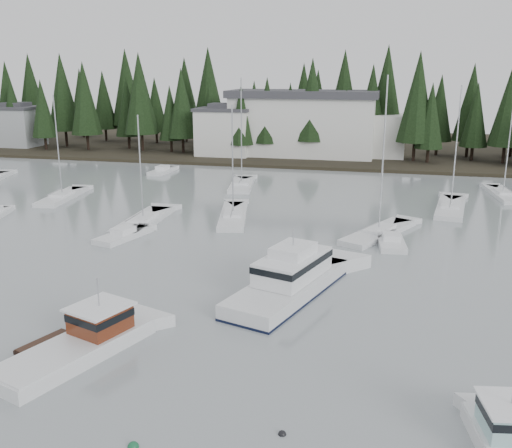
% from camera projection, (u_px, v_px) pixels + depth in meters
% --- Properties ---
extents(far_shore_land, '(240.00, 54.00, 1.00)m').
position_uv_depth(far_shore_land, '(340.00, 147.00, 111.64)').
color(far_shore_land, black).
rests_on(far_shore_land, ground).
extents(conifer_treeline, '(200.00, 22.00, 20.00)m').
position_uv_depth(conifer_treeline, '(334.00, 155.00, 101.33)').
color(conifer_treeline, black).
rests_on(conifer_treeline, ground).
extents(house_west, '(9.54, 7.42, 8.75)m').
position_uv_depth(house_west, '(225.00, 131.00, 97.65)').
color(house_west, silver).
rests_on(house_west, ground).
extents(house_far_west, '(8.48, 7.42, 8.25)m').
position_uv_depth(house_far_west, '(18.00, 125.00, 109.16)').
color(house_far_west, '#999EA0').
rests_on(house_far_west, ground).
extents(harbor_inn, '(29.50, 11.50, 10.90)m').
position_uv_depth(harbor_inn, '(315.00, 124.00, 97.06)').
color(harbor_inn, silver).
rests_on(harbor_inn, ground).
extents(lobster_boat_brown, '(6.40, 9.58, 4.49)m').
position_uv_depth(lobster_boat_brown, '(81.00, 345.00, 30.69)').
color(lobster_boat_brown, silver).
rests_on(lobster_boat_brown, ground).
extents(cabin_cruiser_center, '(7.15, 12.69, 5.21)m').
position_uv_depth(cabin_cruiser_center, '(290.00, 283.00, 38.89)').
color(cabin_cruiser_center, silver).
rests_on(cabin_cruiser_center, ground).
extents(sailboat_2, '(6.90, 10.56, 14.94)m').
position_uv_depth(sailboat_2, '(379.00, 234.00, 52.82)').
color(sailboat_2, silver).
rests_on(sailboat_2, ground).
extents(sailboat_4, '(3.75, 9.98, 12.62)m').
position_uv_depth(sailboat_4, '(63.00, 198.00, 67.57)').
color(sailboat_4, silver).
rests_on(sailboat_4, ground).
extents(sailboat_5, '(4.94, 11.26, 12.02)m').
position_uv_depth(sailboat_5, '(233.00, 218.00, 58.79)').
color(sailboat_5, silver).
rests_on(sailboat_5, ground).
extents(sailboat_7, '(3.24, 10.46, 11.21)m').
position_uv_depth(sailboat_7, '(143.00, 223.00, 56.90)').
color(sailboat_7, silver).
rests_on(sailboat_7, ground).
extents(sailboat_8, '(4.19, 11.24, 13.82)m').
position_uv_depth(sailboat_8, '(450.00, 209.00, 62.39)').
color(sailboat_8, silver).
rests_on(sailboat_8, ground).
extents(sailboat_10, '(4.41, 9.98, 14.38)m').
position_uv_depth(sailboat_10, '(242.00, 186.00, 74.45)').
color(sailboat_10, silver).
rests_on(sailboat_10, ground).
extents(sailboat_11, '(3.53, 9.82, 12.14)m').
position_uv_depth(sailboat_11, '(503.00, 196.00, 68.84)').
color(sailboat_11, silver).
rests_on(sailboat_11, ground).
extents(runabout_1, '(2.83, 5.70, 1.42)m').
position_uv_depth(runabout_1, '(391.00, 243.00, 49.86)').
color(runabout_1, silver).
rests_on(runabout_1, ground).
extents(runabout_3, '(2.45, 6.30, 1.42)m').
position_uv_depth(runabout_3, '(163.00, 172.00, 84.52)').
color(runabout_3, silver).
rests_on(runabout_3, ground).
extents(runabout_4, '(3.62, 6.34, 1.42)m').
position_uv_depth(runabout_4, '(124.00, 237.00, 51.84)').
color(runabout_4, silver).
rests_on(runabout_4, ground).
extents(mooring_buoy_green, '(0.47, 0.47, 0.47)m').
position_uv_depth(mooring_buoy_green, '(133.00, 447.00, 23.21)').
color(mooring_buoy_green, '#145933').
rests_on(mooring_buoy_green, ground).
extents(mooring_buoy_dark, '(0.35, 0.35, 0.35)m').
position_uv_depth(mooring_buoy_dark, '(282.00, 434.00, 24.02)').
color(mooring_buoy_dark, black).
rests_on(mooring_buoy_dark, ground).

